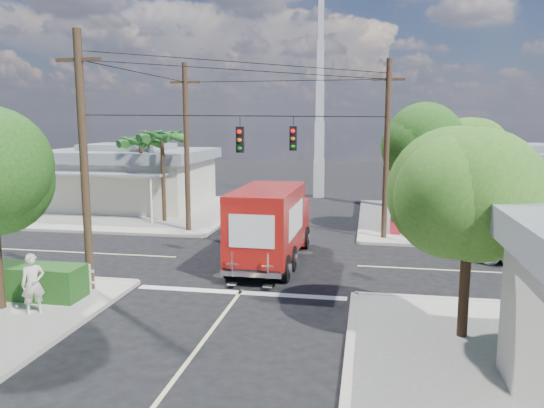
# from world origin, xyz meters

# --- Properties ---
(ground) EXTENTS (120.00, 120.00, 0.00)m
(ground) POSITION_xyz_m (0.00, 0.00, 0.00)
(ground) COLOR black
(ground) RESTS_ON ground
(sidewalk_ne) EXTENTS (14.12, 14.12, 0.14)m
(sidewalk_ne) POSITION_xyz_m (10.88, 10.88, 0.07)
(sidewalk_ne) COLOR #9A958B
(sidewalk_ne) RESTS_ON ground
(sidewalk_nw) EXTENTS (14.12, 14.12, 0.14)m
(sidewalk_nw) POSITION_xyz_m (-10.88, 10.88, 0.07)
(sidewalk_nw) COLOR #9A958B
(sidewalk_nw) RESTS_ON ground
(road_markings) EXTENTS (32.00, 32.00, 0.01)m
(road_markings) POSITION_xyz_m (0.00, -1.47, 0.01)
(road_markings) COLOR beige
(road_markings) RESTS_ON ground
(building_ne) EXTENTS (11.80, 10.20, 4.50)m
(building_ne) POSITION_xyz_m (12.50, 11.97, 2.32)
(building_ne) COLOR silver
(building_ne) RESTS_ON sidewalk_ne
(building_nw) EXTENTS (10.80, 10.20, 4.30)m
(building_nw) POSITION_xyz_m (-12.00, 12.46, 2.22)
(building_nw) COLOR beige
(building_nw) RESTS_ON sidewalk_nw
(radio_tower) EXTENTS (0.80, 0.80, 17.00)m
(radio_tower) POSITION_xyz_m (0.50, 20.00, 5.64)
(radio_tower) COLOR silver
(radio_tower) RESTS_ON ground
(tree_ne_front) EXTENTS (4.21, 4.14, 6.66)m
(tree_ne_front) POSITION_xyz_m (7.21, 6.76, 4.77)
(tree_ne_front) COLOR #422D1C
(tree_ne_front) RESTS_ON sidewalk_ne
(tree_ne_back) EXTENTS (3.77, 3.66, 5.82)m
(tree_ne_back) POSITION_xyz_m (9.81, 8.96, 4.19)
(tree_ne_back) COLOR #422D1C
(tree_ne_back) RESTS_ON sidewalk_ne
(tree_se) EXTENTS (3.67, 3.54, 5.62)m
(tree_se) POSITION_xyz_m (7.01, -7.24, 4.04)
(tree_se) COLOR #422D1C
(tree_se) RESTS_ON sidewalk_se
(palm_nw_front) EXTENTS (3.01, 3.08, 5.59)m
(palm_nw_front) POSITION_xyz_m (-7.50, 7.50, 5.04)
(palm_nw_front) COLOR #422D1C
(palm_nw_front) RESTS_ON sidewalk_nw
(palm_nw_back) EXTENTS (3.01, 3.08, 5.19)m
(palm_nw_back) POSITION_xyz_m (-9.50, 9.00, 4.67)
(palm_nw_back) COLOR #422D1C
(palm_nw_back) RESTS_ON sidewalk_nw
(utility_poles) EXTENTS (12.00, 10.68, 9.00)m
(utility_poles) POSITION_xyz_m (-1.58, 1.60, 4.67)
(utility_poles) COLOR #473321
(utility_poles) RESTS_ON ground
(picket_fence) EXTENTS (5.94, 0.06, 1.00)m
(picket_fence) POSITION_xyz_m (-7.80, -5.60, 0.68)
(picket_fence) COLOR silver
(picket_fence) RESTS_ON sidewalk_sw
(vending_boxes) EXTENTS (1.90, 0.50, 1.10)m
(vending_boxes) POSITION_xyz_m (6.50, 6.20, 0.69)
(vending_boxes) COLOR #B01C27
(vending_boxes) RESTS_ON sidewalk_ne
(delivery_truck) EXTENTS (2.60, 7.67, 3.29)m
(delivery_truck) POSITION_xyz_m (0.34, -0.15, 1.67)
(delivery_truck) COLOR black
(delivery_truck) RESTS_ON ground
(pedestrian) EXTENTS (0.81, 0.78, 1.87)m
(pedestrian) POSITION_xyz_m (-5.65, -7.75, 1.08)
(pedestrian) COLOR beige
(pedestrian) RESTS_ON sidewalk_sw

